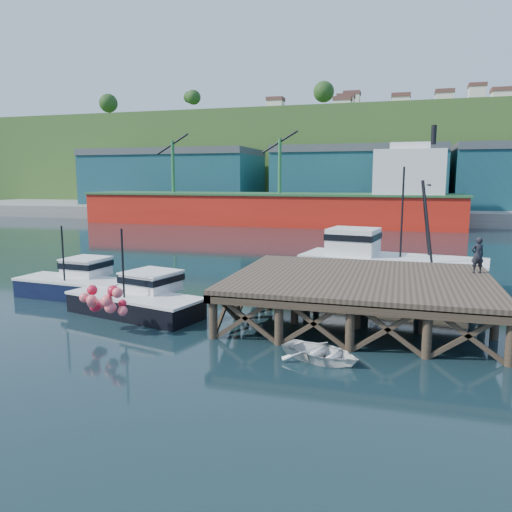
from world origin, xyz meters
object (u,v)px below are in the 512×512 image
at_px(boat_black, 139,298).
at_px(boat_navy, 77,282).
at_px(trawler, 388,262).
at_px(dockworker, 478,255).
at_px(dinghy, 321,352).

bearing_deg(boat_black, boat_navy, 170.21).
xyz_separation_m(trawler, dockworker, (4.35, -5.77, 1.48)).
relative_size(boat_navy, boat_black, 0.91).
xyz_separation_m(boat_navy, dockworker, (21.40, 2.01, 2.18)).
height_order(dinghy, dockworker, dockworker).
relative_size(boat_black, trawler, 0.65).
bearing_deg(trawler, dinghy, -88.47).
bearing_deg(dockworker, dinghy, 32.17).
relative_size(boat_navy, dockworker, 3.85).
bearing_deg(dinghy, trawler, 14.98).
bearing_deg(boat_black, dinghy, -7.95).
distance_m(boat_navy, trawler, 18.76).
xyz_separation_m(boat_black, dockworker, (16.08, 4.39, 2.21)).
bearing_deg(trawler, boat_black, -129.69).
distance_m(boat_black, dinghy, 10.56).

